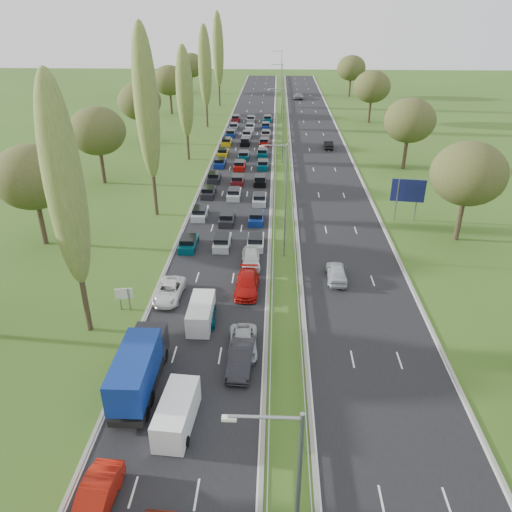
{
  "coord_description": "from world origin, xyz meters",
  "views": [
    {
      "loc": [
        3.49,
        -4.16,
        23.9
      ],
      "look_at": [
        1.66,
        39.9,
        1.5
      ],
      "focal_mm": 35.0,
      "sensor_mm": 36.0,
      "label": 1
    }
  ],
  "objects_px": {
    "white_van_front": "(177,410)",
    "direction_sign": "(408,192)",
    "near_car_1": "(95,499)",
    "near_car_2": "(169,291)",
    "white_van_rear": "(201,312)",
    "blue_lorry": "(139,367)",
    "info_sign": "(124,296)"
  },
  "relations": [
    {
      "from": "white_van_rear",
      "to": "near_car_2",
      "type": "bearing_deg",
      "value": 133.18
    },
    {
      "from": "direction_sign",
      "to": "near_car_1",
      "type": "bearing_deg",
      "value": -121.66
    },
    {
      "from": "white_van_front",
      "to": "info_sign",
      "type": "xyz_separation_m",
      "value": [
        -6.97,
        12.93,
        0.33
      ]
    },
    {
      "from": "near_car_2",
      "to": "blue_lorry",
      "type": "xyz_separation_m",
      "value": [
        0.43,
        -11.95,
        1.14
      ]
    },
    {
      "from": "near_car_1",
      "to": "direction_sign",
      "type": "distance_m",
      "value": 47.74
    },
    {
      "from": "blue_lorry",
      "to": "info_sign",
      "type": "height_order",
      "value": "blue_lorry"
    },
    {
      "from": "white_van_front",
      "to": "direction_sign",
      "type": "bearing_deg",
      "value": 61.9
    },
    {
      "from": "near_car_2",
      "to": "white_van_front",
      "type": "relative_size",
      "value": 0.98
    },
    {
      "from": "near_car_2",
      "to": "white_van_rear",
      "type": "xyz_separation_m",
      "value": [
        3.47,
        -3.7,
        0.29
      ]
    },
    {
      "from": "blue_lorry",
      "to": "direction_sign",
      "type": "height_order",
      "value": "direction_sign"
    },
    {
      "from": "near_car_2",
      "to": "blue_lorry",
      "type": "bearing_deg",
      "value": -85.17
    },
    {
      "from": "direction_sign",
      "to": "blue_lorry",
      "type": "bearing_deg",
      "value": -128.59
    },
    {
      "from": "near_car_1",
      "to": "info_sign",
      "type": "height_order",
      "value": "info_sign"
    },
    {
      "from": "direction_sign",
      "to": "white_van_front",
      "type": "bearing_deg",
      "value": -122.46
    },
    {
      "from": "near_car_1",
      "to": "white_van_front",
      "type": "relative_size",
      "value": 0.94
    },
    {
      "from": "white_van_front",
      "to": "direction_sign",
      "type": "relative_size",
      "value": 0.97
    },
    {
      "from": "near_car_1",
      "to": "info_sign",
      "type": "relative_size",
      "value": 2.25
    },
    {
      "from": "info_sign",
      "to": "near_car_1",
      "type": "bearing_deg",
      "value": -78.84
    },
    {
      "from": "info_sign",
      "to": "blue_lorry",
      "type": "bearing_deg",
      "value": -68.59
    },
    {
      "from": "white_van_rear",
      "to": "info_sign",
      "type": "relative_size",
      "value": 2.29
    },
    {
      "from": "blue_lorry",
      "to": "white_van_rear",
      "type": "relative_size",
      "value": 1.74
    },
    {
      "from": "white_van_front",
      "to": "near_car_1",
      "type": "bearing_deg",
      "value": -112.65
    },
    {
      "from": "white_van_front",
      "to": "info_sign",
      "type": "bearing_deg",
      "value": 122.7
    },
    {
      "from": "white_van_rear",
      "to": "info_sign",
      "type": "distance_m",
      "value": 7.1
    },
    {
      "from": "near_car_2",
      "to": "white_van_rear",
      "type": "distance_m",
      "value": 5.08
    },
    {
      "from": "near_car_2",
      "to": "direction_sign",
      "type": "bearing_deg",
      "value": 40.02
    },
    {
      "from": "white_van_front",
      "to": "white_van_rear",
      "type": "relative_size",
      "value": 1.05
    },
    {
      "from": "near_car_1",
      "to": "white_van_rear",
      "type": "relative_size",
      "value": 0.98
    },
    {
      "from": "blue_lorry",
      "to": "direction_sign",
      "type": "bearing_deg",
      "value": 51.13
    },
    {
      "from": "blue_lorry",
      "to": "info_sign",
      "type": "relative_size",
      "value": 3.98
    },
    {
      "from": "blue_lorry",
      "to": "near_car_1",
      "type": "bearing_deg",
      "value": -90.77
    },
    {
      "from": "white_van_front",
      "to": "direction_sign",
      "type": "xyz_separation_m",
      "value": [
        21.83,
        34.32,
        2.53
      ]
    }
  ]
}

